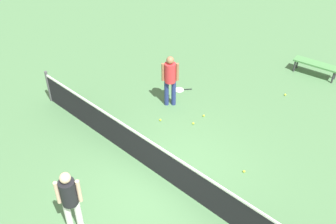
{
  "coord_description": "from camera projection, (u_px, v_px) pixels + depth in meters",
  "views": [
    {
      "loc": [
        -4.69,
        4.93,
        7.25
      ],
      "look_at": [
        1.04,
        -1.21,
        0.9
      ],
      "focal_mm": 41.93,
      "sensor_mm": 36.0,
      "label": 1
    }
  ],
  "objects": [
    {
      "name": "ground_plane",
      "position": [
        165.0,
        179.0,
        9.8
      ],
      "size": [
        40.0,
        40.0,
        0.0
      ],
      "primitive_type": "plane",
      "color": "#4C7A4C"
    },
    {
      "name": "tennis_ball_baseline",
      "position": [
        160.0,
        120.0,
        11.66
      ],
      "size": [
        0.07,
        0.07,
        0.07
      ],
      "primitive_type": "sphere",
      "color": "#C6E033",
      "rests_on": "ground_plane"
    },
    {
      "name": "tennis_ball_by_net",
      "position": [
        204.0,
        116.0,
        11.83
      ],
      "size": [
        0.07,
        0.07,
        0.07
      ],
      "primitive_type": "sphere",
      "color": "#C6E033",
      "rests_on": "ground_plane"
    },
    {
      "name": "player_far_side",
      "position": [
        69.0,
        197.0,
        8.03
      ],
      "size": [
        0.48,
        0.48,
        1.7
      ],
      "color": "white",
      "rests_on": "ground_plane"
    },
    {
      "name": "court_net",
      "position": [
        165.0,
        165.0,
        9.5
      ],
      "size": [
        10.09,
        0.09,
        1.07
      ],
      "color": "#4C4C51",
      "rests_on": "ground_plane"
    },
    {
      "name": "tennis_racket_near_player",
      "position": [
        180.0,
        90.0,
        12.98
      ],
      "size": [
        0.51,
        0.55,
        0.03
      ],
      "color": "white",
      "rests_on": "ground_plane"
    },
    {
      "name": "player_near_side",
      "position": [
        170.0,
        77.0,
        11.75
      ],
      "size": [
        0.48,
        0.48,
        1.7
      ],
      "color": "navy",
      "rests_on": "ground_plane"
    },
    {
      "name": "tennis_ball_stray_left",
      "position": [
        285.0,
        95.0,
        12.72
      ],
      "size": [
        0.07,
        0.07,
        0.07
      ],
      "primitive_type": "sphere",
      "color": "#C6E033",
      "rests_on": "ground_plane"
    },
    {
      "name": "courtside_bench",
      "position": [
        316.0,
        65.0,
        13.49
      ],
      "size": [
        1.54,
        0.61,
        0.48
      ],
      "color": "#4C8C4C",
      "rests_on": "ground_plane"
    },
    {
      "name": "tennis_ball_midcourt",
      "position": [
        244.0,
        171.0,
        9.97
      ],
      "size": [
        0.07,
        0.07,
        0.07
      ],
      "primitive_type": "sphere",
      "color": "#C6E033",
      "rests_on": "ground_plane"
    },
    {
      "name": "tennis_ball_stray_right",
      "position": [
        193.0,
        123.0,
        11.53
      ],
      "size": [
        0.07,
        0.07,
        0.07
      ],
      "primitive_type": "sphere",
      "color": "#C6E033",
      "rests_on": "ground_plane"
    }
  ]
}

